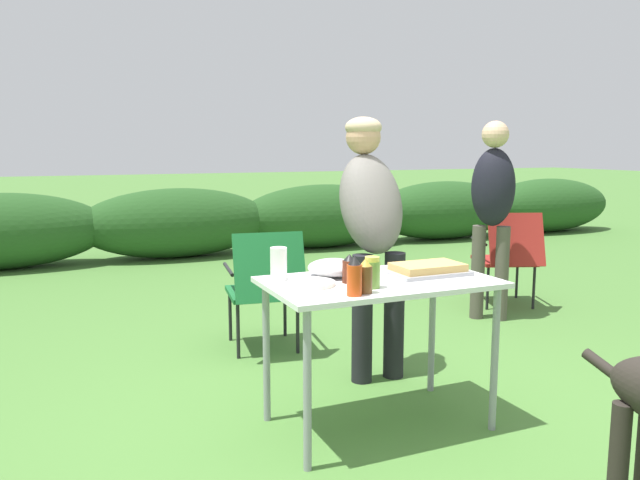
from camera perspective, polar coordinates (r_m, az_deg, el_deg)
ground_plane at (r=3.26m, az=5.29°, el=-16.44°), size 60.00×60.00×0.00m
shrub_hedge at (r=8.00m, az=-12.94°, el=1.54°), size 14.40×0.90×0.87m
folding_table at (r=3.05m, az=5.46°, el=-5.05°), size 1.10×0.64×0.74m
food_tray at (r=3.18m, az=9.81°, el=-2.65°), size 0.39×0.25×0.06m
plate_stack at (r=2.89m, az=-0.83°, el=-3.99°), size 0.22×0.22×0.02m
mixing_bowl at (r=3.09m, az=1.26°, el=-2.53°), size 0.26×0.26×0.09m
paper_cup_stack at (r=2.99m, az=-3.80°, el=-2.21°), size 0.08×0.08×0.16m
hot_sauce_bottle at (r=2.68m, az=3.16°, el=-3.38°), size 0.07×0.07×0.17m
relish_jar at (r=2.84m, az=4.78°, el=-3.00°), size 0.07×0.07×0.14m
bbq_sauce_bottle at (r=2.94m, az=2.68°, el=-2.67°), size 0.07×0.07×0.14m
beer_bottle at (r=2.73m, az=4.16°, el=-3.36°), size 0.06×0.06×0.15m
standing_person_in_navy_coat at (r=3.71m, az=4.73°, el=2.03°), size 0.40×0.50×1.55m
standing_person_in_dark_puffer at (r=5.09m, az=15.50°, el=3.45°), size 0.41×0.40×1.58m
camp_chair_green_behind_table at (r=5.59m, az=16.86°, el=-1.19°), size 0.64×0.71×0.83m
camp_chair_near_hedge at (r=4.19m, az=-5.03°, el=-4.03°), size 0.55×0.65×0.83m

